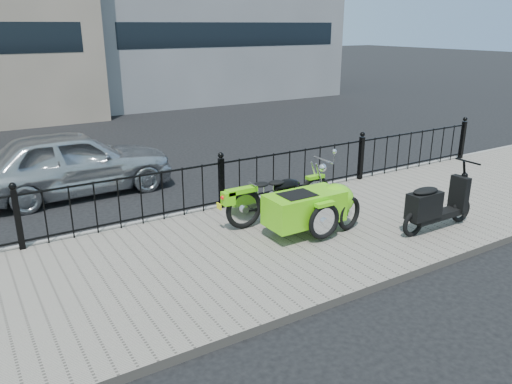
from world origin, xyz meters
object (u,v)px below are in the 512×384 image
motorcycle_sidecar (308,203)px  scooter (435,206)px  sedan_car (73,162)px  spare_tire (349,213)px

motorcycle_sidecar → scooter: 2.11m
sedan_car → scooter: bearing=-141.3°
scooter → sedan_car: bearing=129.9°
spare_tire → sedan_car: bearing=125.7°
scooter → motorcycle_sidecar: bearing=147.6°
scooter → spare_tire: size_ratio=2.85×
motorcycle_sidecar → scooter: scooter is taller
motorcycle_sidecar → sedan_car: size_ratio=0.56×
scooter → sedan_car: 7.16m
spare_tire → sedan_car: size_ratio=0.14×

